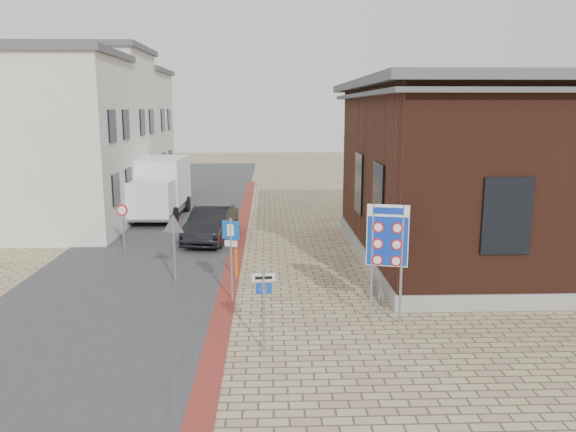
{
  "coord_description": "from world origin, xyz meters",
  "views": [
    {
      "loc": [
        -0.67,
        -14.21,
        5.78
      ],
      "look_at": [
        -0.02,
        4.3,
        2.2
      ],
      "focal_mm": 35.0,
      "sensor_mm": 36.0,
      "label": 1
    }
  ],
  "objects_px": {
    "essen_sign": "(264,298)",
    "parking_sign": "(231,245)",
    "box_truck": "(159,187)",
    "bollard": "(236,264)",
    "border_sign": "(387,238)",
    "sedan": "(211,224)"
  },
  "relations": [
    {
      "from": "parking_sign",
      "to": "essen_sign",
      "type": "bearing_deg",
      "value": -50.18
    },
    {
      "from": "sedan",
      "to": "border_sign",
      "type": "bearing_deg",
      "value": -51.7
    },
    {
      "from": "essen_sign",
      "to": "border_sign",
      "type": "bearing_deg",
      "value": 22.74
    },
    {
      "from": "sedan",
      "to": "box_truck",
      "type": "relative_size",
      "value": 0.76
    },
    {
      "from": "border_sign",
      "to": "parking_sign",
      "type": "xyz_separation_m",
      "value": [
        -4.3,
        1.88,
        -0.62
      ]
    },
    {
      "from": "box_truck",
      "to": "bollard",
      "type": "xyz_separation_m",
      "value": [
        4.69,
        -11.14,
        -1.11
      ]
    },
    {
      "from": "parking_sign",
      "to": "box_truck",
      "type": "bearing_deg",
      "value": 133.71
    },
    {
      "from": "border_sign",
      "to": "bollard",
      "type": "bearing_deg",
      "value": 149.85
    },
    {
      "from": "sedan",
      "to": "essen_sign",
      "type": "relative_size",
      "value": 2.21
    },
    {
      "from": "sedan",
      "to": "parking_sign",
      "type": "distance_m",
      "value": 8.05
    },
    {
      "from": "sedan",
      "to": "parking_sign",
      "type": "relative_size",
      "value": 1.79
    },
    {
      "from": "essen_sign",
      "to": "bollard",
      "type": "height_order",
      "value": "essen_sign"
    },
    {
      "from": "sedan",
      "to": "essen_sign",
      "type": "bearing_deg",
      "value": -70.26
    },
    {
      "from": "essen_sign",
      "to": "parking_sign",
      "type": "bearing_deg",
      "value": 99.72
    },
    {
      "from": "essen_sign",
      "to": "box_truck",
      "type": "bearing_deg",
      "value": 102.79
    },
    {
      "from": "box_truck",
      "to": "parking_sign",
      "type": "bearing_deg",
      "value": -68.83
    },
    {
      "from": "bollard",
      "to": "border_sign",
      "type": "bearing_deg",
      "value": -44.48
    },
    {
      "from": "border_sign",
      "to": "bollard",
      "type": "distance_m",
      "value": 6.31
    },
    {
      "from": "sedan",
      "to": "box_truck",
      "type": "distance_m",
      "value": 6.57
    },
    {
      "from": "border_sign",
      "to": "bollard",
      "type": "height_order",
      "value": "border_sign"
    },
    {
      "from": "box_truck",
      "to": "sedan",
      "type": "bearing_deg",
      "value": -57.64
    },
    {
      "from": "sedan",
      "to": "border_sign",
      "type": "xyz_separation_m",
      "value": [
        5.7,
        -9.75,
        1.61
      ]
    }
  ]
}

